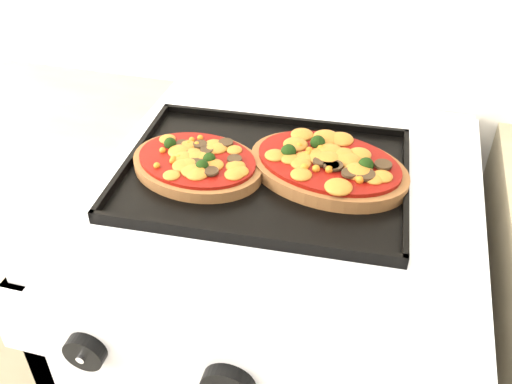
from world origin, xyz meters
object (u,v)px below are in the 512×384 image
(baking_tray, at_px, (265,172))
(pizza_right, at_px, (328,165))
(stove, at_px, (277,363))
(pizza_left, at_px, (197,162))

(baking_tray, xyz_separation_m, pizza_right, (0.09, 0.02, 0.02))
(stove, relative_size, pizza_left, 4.34)
(pizza_right, bearing_deg, pizza_left, -168.00)
(stove, xyz_separation_m, baking_tray, (-0.03, 0.00, 0.47))
(baking_tray, distance_m, pizza_right, 0.10)
(baking_tray, height_order, pizza_left, pizza_left)
(baking_tray, height_order, pizza_right, pizza_right)
(stove, bearing_deg, pizza_left, -171.78)
(pizza_left, distance_m, pizza_right, 0.20)
(baking_tray, relative_size, pizza_right, 1.74)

